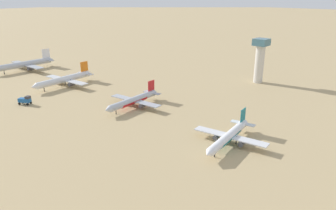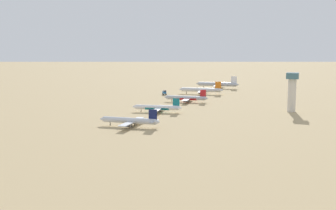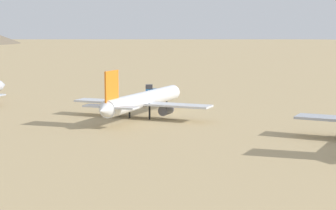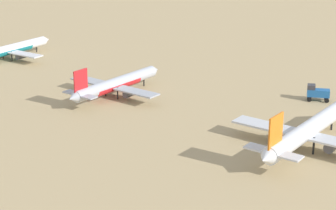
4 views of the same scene
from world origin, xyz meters
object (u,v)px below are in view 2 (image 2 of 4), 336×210
parked_jet_1 (202,90)px  service_truck (164,92)px  control_tower (292,90)px  parked_jet_4 (130,121)px  parked_jet_2 (187,98)px  parked_jet_3 (158,108)px  parked_jet_0 (218,84)px

parked_jet_1 → service_truck: 30.45m
parked_jet_1 → control_tower: 103.38m
parked_jet_1 → parked_jet_4: size_ratio=1.14×
parked_jet_1 → service_truck: parked_jet_1 is taller
parked_jet_2 → parked_jet_4: bearing=90.0°
parked_jet_3 → parked_jet_4: (-3.28, 47.39, 0.19)m
parked_jet_1 → parked_jet_3: parked_jet_1 is taller
parked_jet_3 → service_truck: parked_jet_3 is taller
parked_jet_2 → parked_jet_4: size_ratio=0.99×
parked_jet_4 → parked_jet_3: bearing=-86.0°
parked_jet_0 → parked_jet_3: bearing=88.8°
parked_jet_2 → parked_jet_0: bearing=-90.0°
parked_jet_1 → parked_jet_4: 147.61m
parked_jet_0 → parked_jet_4: parked_jet_0 is taller
parked_jet_0 → parked_jet_4: 197.37m
service_truck → parked_jet_3: bearing=106.9°
parked_jet_1 → control_tower: (-74.57, 70.93, 9.79)m
service_truck → control_tower: control_tower is taller
parked_jet_2 → service_truck: size_ratio=5.58×
parked_jet_0 → parked_jet_2: (-0.07, 100.70, -0.85)m
parked_jet_0 → parked_jet_3: parked_jet_0 is taller
parked_jet_4 → service_truck: bearing=-77.5°
parked_jet_2 → parked_jet_1: bearing=-87.3°
parked_jet_2 → parked_jet_3: (3.32, 49.28, -0.11)m
parked_jet_2 → parked_jet_3: size_ratio=1.04×
parked_jet_2 → control_tower: (-72.12, 20.01, 10.32)m
service_truck → control_tower: bearing=150.5°
parked_jet_0 → control_tower: 140.96m
parked_jet_1 → parked_jet_4: (-2.41, 147.59, -0.45)m
control_tower → parked_jet_1: bearing=-43.6°
parked_jet_3 → service_truck: bearing=-73.1°
parked_jet_3 → service_truck: (26.44, -86.82, -0.86)m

